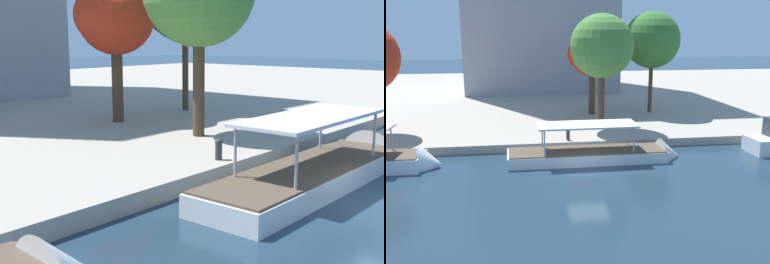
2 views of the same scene
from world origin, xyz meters
The scene contains 3 objects.
tour_boat_1 centered at (1.47, 3.12, 0.25)m, with size 12.29×2.92×3.84m.
mooring_bollard_0 centered at (-0.47, 6.64, 1.12)m, with size 0.31×0.31×0.87m.
tree_0 centered at (3.13, 16.85, 6.60)m, with size 4.67×4.43×8.24m.
Camera 1 is at (-16.16, -5.44, 5.42)m, focal length 47.86 mm.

